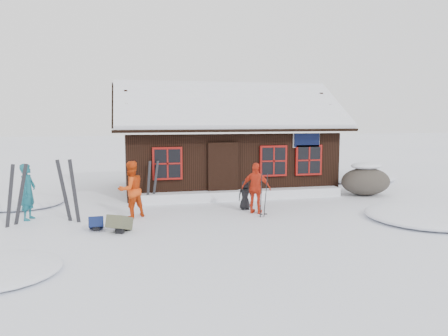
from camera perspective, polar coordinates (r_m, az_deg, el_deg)
The scene contains 15 objects.
ground at distance 13.33m, azimuth -1.51°, elevation -6.15°, with size 120.00×120.00×0.00m, color white.
mountain_hut at distance 18.24m, azimuth -0.07°, elevation 2.32°, with size 8.90×6.09×4.42m.
snow_drift at distance 15.78m, azimuth 2.18°, elevation -3.49°, with size 7.60×0.60×0.35m, color white.
snow_mounds at distance 15.49m, azimuth 3.10°, elevation -4.35°, with size 20.60×13.20×0.48m.
skier_teal at distance 13.78m, azimuth -24.23°, elevation -2.85°, with size 0.60×0.39×1.63m, color #165B69.
skier_orange_left at distance 13.13m, azimuth -12.07°, elevation -2.76°, with size 0.82×0.64×1.68m, color #D2400E.
skier_orange_right at distance 13.45m, azimuth 4.22°, elevation -2.65°, with size 0.92×0.38×1.57m, color red.
skier_crouched at distance 14.03m, azimuth 2.77°, elevation -3.56°, with size 0.46×0.30×0.94m, color black.
boulder at distance 17.44m, azimuth 18.01°, elevation -1.55°, with size 1.91×1.43×1.12m.
ski_pair_left at distance 13.24m, azimuth -25.58°, elevation -3.25°, with size 0.59×0.41×1.74m.
ski_pair_mid at distance 13.10m, azimuth -19.58°, elevation -2.89°, with size 0.64×0.28×1.83m.
ski_pair_right at distance 15.13m, azimuth -9.39°, elevation -1.95°, with size 0.48×0.24×1.53m.
ski_poles at distance 13.01m, azimuth 5.17°, elevation -3.65°, with size 0.24×0.12×1.34m.
backpack_blue at distance 12.06m, azimuth -16.35°, elevation -7.14°, with size 0.37×0.49×0.27m, color #111C49.
backpack_olive at distance 11.69m, azimuth -13.48°, elevation -7.33°, with size 0.46×0.61×0.33m, color #4F5039.
Camera 1 is at (-2.62, -12.73, 2.95)m, focal length 35.00 mm.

